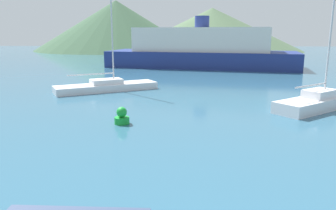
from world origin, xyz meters
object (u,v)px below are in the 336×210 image
at_px(sailboat_inner, 107,86).
at_px(buoy_marker, 122,117).
at_px(ferry_distant, 201,50).
at_px(sailboat_middle, 319,101).

bearing_deg(sailboat_inner, buoy_marker, -102.33).
bearing_deg(buoy_marker, ferry_distant, 79.06).
height_order(ferry_distant, buoy_marker, ferry_distant).
distance_m(sailboat_inner, buoy_marker, 10.81).
bearing_deg(buoy_marker, sailboat_inner, 107.39).
relative_size(sailboat_inner, buoy_marker, 10.30).
relative_size(sailboat_middle, ferry_distant, 0.41).
xyz_separation_m(sailboat_inner, sailboat_middle, (15.47, -6.10, 0.12)).
distance_m(sailboat_middle, ferry_distant, 27.14).
bearing_deg(ferry_distant, buoy_marker, -89.18).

